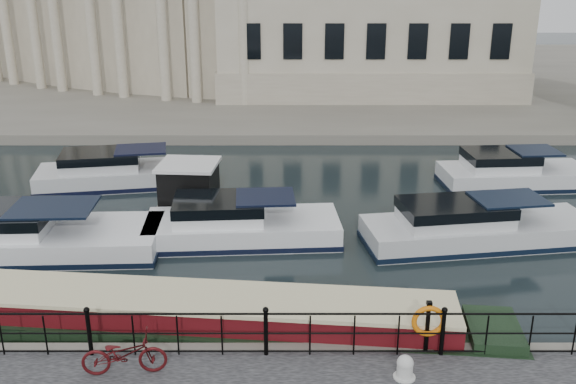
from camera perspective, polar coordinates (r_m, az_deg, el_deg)
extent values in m
plane|color=black|center=(17.34, -1.69, -11.62)|extent=(160.00, 160.00, 0.00)
cube|color=#6B665B|center=(54.55, -0.53, 10.24)|extent=(120.00, 42.00, 0.55)
cylinder|color=black|center=(15.51, -17.25, -11.91)|extent=(0.10, 0.10, 1.10)
sphere|color=black|center=(15.21, -17.48, -9.98)|extent=(0.14, 0.14, 0.14)
cylinder|color=black|center=(14.85, -1.98, -12.45)|extent=(0.10, 0.10, 1.10)
sphere|color=black|center=(14.54, -2.00, -10.44)|extent=(0.14, 0.14, 0.14)
cylinder|color=black|center=(15.25, 13.58, -12.12)|extent=(0.10, 0.10, 1.10)
sphere|color=black|center=(14.95, 13.76, -10.15)|extent=(0.14, 0.14, 0.14)
cylinder|color=black|center=(14.59, -2.00, -10.78)|extent=(24.00, 0.05, 0.05)
cylinder|color=black|center=(14.85, -1.98, -12.45)|extent=(24.00, 0.04, 0.04)
cylinder|color=black|center=(15.10, -1.95, -13.97)|extent=(24.00, 0.04, 0.04)
cube|color=#9E937F|center=(48.74, 6.59, 10.53)|extent=(20.30, 14.30, 2.00)
cube|color=#ADA38C|center=(44.14, -5.17, 15.55)|extent=(5.73, 4.06, 11.00)
cylinder|color=#ADA38C|center=(41.26, -4.00, 14.48)|extent=(0.70, 0.70, 9.80)
cylinder|color=#ADA38C|center=(42.30, -8.41, 14.45)|extent=(0.70, 0.70, 9.80)
cube|color=#ADA38C|center=(46.24, -11.37, 15.43)|extent=(5.90, 4.56, 11.00)
cylinder|color=#ADA38C|center=(43.24, -11.14, 14.40)|extent=(0.70, 0.70, 9.80)
cylinder|color=#ADA38C|center=(44.98, -14.88, 14.31)|extent=(0.70, 0.70, 9.80)
cube|color=#ADA38C|center=(49.29, -16.54, 15.26)|extent=(5.99, 4.99, 11.00)
cylinder|color=#ADA38C|center=(46.33, -17.10, 14.24)|extent=(0.70, 0.70, 9.80)
cylinder|color=#ADA38C|center=(48.62, -20.03, 14.14)|extent=(0.70, 0.70, 9.80)
cube|color=#ADA38C|center=(53.09, -20.58, 15.08)|extent=(5.99, 5.36, 11.00)
cylinder|color=#ADA38C|center=(50.29, -21.72, 14.09)|extent=(0.70, 0.70, 9.80)
cylinder|color=#ADA38C|center=(52.98, -23.86, 14.02)|extent=(0.70, 0.70, 9.80)
cube|color=#ADA38C|center=(57.46, -23.53, 14.96)|extent=(5.91, 5.64, 11.00)
imported|color=#440C0E|center=(14.71, -14.36, -13.77)|extent=(1.89, 0.83, 0.96)
cylinder|color=silver|center=(14.53, 10.33, -15.33)|extent=(0.34, 0.34, 0.36)
sphere|color=silver|center=(14.43, 10.38, -14.74)|extent=(0.36, 0.36, 0.36)
cylinder|color=silver|center=(14.62, 10.29, -15.86)|extent=(0.48, 0.48, 0.03)
cylinder|color=black|center=(15.27, 12.28, -11.67)|extent=(0.10, 0.10, 1.24)
cube|color=black|center=(14.96, 12.45, -9.63)|extent=(0.12, 0.12, 0.08)
torus|color=orange|center=(15.10, 12.40, -11.15)|extent=(0.78, 0.12, 0.78)
cube|color=black|center=(16.82, -6.93, -12.43)|extent=(15.52, 3.61, 0.92)
cube|color=#530B11|center=(16.49, -7.02, -10.51)|extent=(12.43, 2.99, 0.72)
cube|color=beige|center=(16.30, -7.08, -9.29)|extent=(12.44, 3.05, 0.10)
cube|color=#6B665B|center=(24.58, -8.62, -2.03)|extent=(3.08, 2.64, 0.24)
cube|color=black|center=(24.22, -8.75, 0.28)|extent=(2.08, 2.08, 1.74)
cube|color=white|center=(23.93, -8.86, 2.43)|extent=(2.29, 2.29, 0.12)
cube|color=white|center=(23.00, -22.34, -4.47)|extent=(8.99, 3.40, 1.20)
cube|color=black|center=(23.03, -22.31, -4.66)|extent=(9.08, 3.43, 0.18)
cube|color=black|center=(22.18, -20.19, -1.31)|extent=(2.75, 2.23, 0.08)
cube|color=white|center=(22.26, -4.03, -3.77)|extent=(6.76, 3.04, 1.20)
cube|color=black|center=(22.29, -4.03, -3.96)|extent=(6.83, 3.07, 0.18)
cube|color=white|center=(21.96, -6.15, -1.77)|extent=(3.11, 2.33, 0.90)
cube|color=black|center=(21.77, -2.03, -0.45)|extent=(2.10, 1.95, 0.08)
cube|color=silver|center=(22.91, 16.57, -3.87)|extent=(8.11, 3.62, 1.20)
cube|color=black|center=(22.95, 16.55, -4.06)|extent=(8.19, 3.66, 0.18)
cube|color=silver|center=(22.23, 14.58, -2.04)|extent=(3.79, 2.53, 0.90)
cube|color=black|center=(22.85, 19.03, -0.57)|extent=(2.58, 2.06, 0.08)
cube|color=silver|center=(28.69, -14.45, 1.03)|extent=(7.41, 3.74, 1.20)
cube|color=black|center=(28.72, -14.44, 0.87)|extent=(7.49, 3.77, 0.18)
cube|color=silver|center=(28.53, -16.29, 2.54)|extent=(3.50, 2.61, 0.90)
cube|color=black|center=(28.25, -12.96, 3.73)|extent=(2.40, 2.12, 0.08)
cube|color=silver|center=(29.35, 19.47, 0.93)|extent=(6.42, 2.99, 1.20)
cube|color=black|center=(29.38, 19.45, 0.78)|extent=(6.48, 3.02, 0.18)
cube|color=silver|center=(28.82, 18.28, 2.51)|extent=(2.95, 2.29, 0.90)
cube|color=black|center=(29.29, 21.11, 3.46)|extent=(2.00, 1.92, 0.08)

